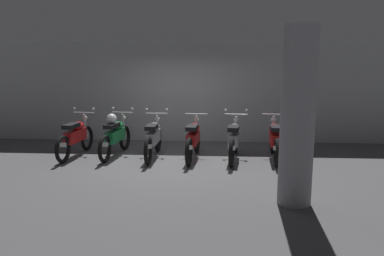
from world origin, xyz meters
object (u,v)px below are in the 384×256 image
Objects in this scene: motorbike_slot_0 at (76,136)px; motorbike_slot_5 at (275,139)px; motorbike_slot_2 at (153,138)px; support_pillar at (298,117)px; motorbike_slot_3 at (193,139)px; motorbike_slot_1 at (115,135)px; motorbike_slot_4 at (234,139)px.

motorbike_slot_5 is at bearing -0.22° from motorbike_slot_0.
motorbike_slot_0 and motorbike_slot_2 have the same top height.
support_pillar is (4.76, -2.90, 0.96)m from motorbike_slot_0.
motorbike_slot_3 and motorbike_slot_5 have the same top height.
motorbike_slot_0 is at bearing 148.66° from support_pillar.
motorbike_slot_1 is at bearing 141.82° from support_pillar.
support_pillar reaches higher than motorbike_slot_4.
motorbike_slot_0 reaches higher than motorbike_slot_5.
motorbike_slot_3 is at bearing 179.65° from motorbike_slot_4.
motorbike_slot_0 is at bearing 178.64° from motorbike_slot_3.
motorbike_slot_5 is at bearing 0.27° from motorbike_slot_2.
motorbike_slot_4 is 0.97m from motorbike_slot_5.
support_pillar is at bearing -45.46° from motorbike_slot_2.
motorbike_slot_3 is (1.94, -0.15, -0.04)m from motorbike_slot_1.
motorbike_slot_5 is (3.88, -0.10, -0.04)m from motorbike_slot_1.
motorbike_slot_5 is (0.97, 0.06, -0.00)m from motorbike_slot_4.
motorbike_slot_4 is (3.88, -0.07, 0.00)m from motorbike_slot_0.
motorbike_slot_4 reaches higher than motorbike_slot_3.
motorbike_slot_3 is at bearing -1.36° from motorbike_slot_0.
motorbike_slot_0 reaches higher than motorbike_slot_3.
motorbike_slot_2 is 2.91m from motorbike_slot_5.
motorbike_slot_0 is 1.94m from motorbike_slot_2.
motorbike_slot_1 is at bearing 178.51° from motorbike_slot_5.
motorbike_slot_2 is 4.13m from support_pillar.
motorbike_slot_4 is at bearing -1.11° from motorbike_slot_0.
motorbike_slot_3 is at bearing 123.16° from support_pillar.
motorbike_slot_1 is 1.00× the size of motorbike_slot_2.
motorbike_slot_4 is 1.00× the size of motorbike_slot_5.
motorbike_slot_1 is at bearing 175.54° from motorbike_slot_3.
motorbike_slot_1 is 1.00× the size of motorbike_slot_4.
motorbike_slot_0 is 1.00× the size of motorbike_slot_3.
motorbike_slot_4 is at bearing 107.25° from support_pillar.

